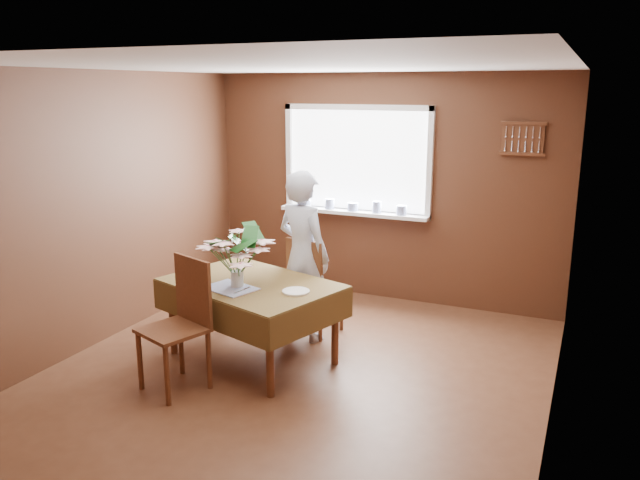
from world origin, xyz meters
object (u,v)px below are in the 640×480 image
at_px(flower_bouquet, 236,252).
at_px(dining_table, 251,291).
at_px(seated_woman, 303,256).
at_px(chair_far, 311,283).
at_px(chair_near, 182,319).

bearing_deg(flower_bouquet, dining_table, 74.87).
bearing_deg(seated_woman, chair_far, -99.82).
height_order(chair_near, flower_bouquet, flower_bouquet).
bearing_deg(chair_far, seated_woman, 73.84).
height_order(chair_far, flower_bouquet, flower_bouquet).
height_order(seated_woman, flower_bouquet, seated_woman).
relative_size(dining_table, chair_far, 1.75).
relative_size(dining_table, seated_woman, 1.05).
bearing_deg(chair_near, dining_table, 89.43).
bearing_deg(chair_near, seated_woman, 90.96).
relative_size(chair_far, chair_near, 0.92).
distance_m(dining_table, flower_bouquet, 0.42).
bearing_deg(chair_near, flower_bouquet, 87.93).
bearing_deg(flower_bouquet, chair_far, 72.05).
xyz_separation_m(chair_near, seated_woman, (0.45, 1.30, 0.24)).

